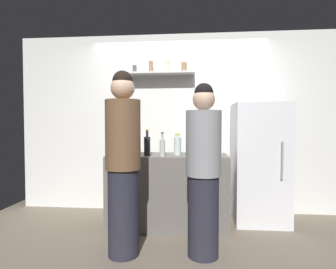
% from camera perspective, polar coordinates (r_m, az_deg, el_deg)
% --- Properties ---
extents(ground_plane, '(5.28, 5.28, 0.00)m').
position_cam_1_polar(ground_plane, '(3.10, 0.92, -22.25)').
color(ground_plane, '#726656').
extents(back_wall_assembly, '(4.80, 0.32, 2.60)m').
position_cam_1_polar(back_wall_assembly, '(4.08, 2.24, 2.44)').
color(back_wall_assembly, white).
rests_on(back_wall_assembly, ground).
extents(refrigerator, '(0.67, 0.67, 1.56)m').
position_cam_1_polar(refrigerator, '(3.80, 18.49, -5.60)').
color(refrigerator, white).
rests_on(refrigerator, ground).
extents(counter, '(1.46, 0.60, 0.91)m').
position_cam_1_polar(counter, '(3.48, -0.00, -11.64)').
color(counter, '#66605B').
rests_on(counter, ground).
extents(baking_pan, '(0.34, 0.24, 0.05)m').
position_cam_1_polar(baking_pan, '(3.27, 8.01, -4.05)').
color(baking_pan, gray).
rests_on(baking_pan, counter).
extents(utensil_holder, '(0.12, 0.12, 0.22)m').
position_cam_1_polar(utensil_holder, '(3.32, -11.42, -3.28)').
color(utensil_holder, '#B2B2B7').
rests_on(utensil_holder, counter).
extents(wine_bottle_pale_glass, '(0.06, 0.06, 0.29)m').
position_cam_1_polar(wine_bottle_pale_glass, '(3.19, -1.19, -2.68)').
color(wine_bottle_pale_glass, '#B2BFB2').
rests_on(wine_bottle_pale_glass, counter).
extents(wine_bottle_dark_glass, '(0.07, 0.07, 0.32)m').
position_cam_1_polar(wine_bottle_dark_glass, '(3.27, -4.37, -2.29)').
color(wine_bottle_dark_glass, black).
rests_on(wine_bottle_dark_glass, counter).
extents(wine_bottle_green_glass, '(0.06, 0.06, 0.28)m').
position_cam_1_polar(wine_bottle_green_glass, '(3.55, 4.46, -2.28)').
color(wine_bottle_green_glass, '#19471E').
rests_on(wine_bottle_green_glass, counter).
extents(water_bottle_plastic, '(0.09, 0.09, 0.26)m').
position_cam_1_polar(water_bottle_plastic, '(3.36, 2.00, -2.29)').
color(water_bottle_plastic, silver).
rests_on(water_bottle_plastic, counter).
extents(person_grey_hoodie, '(0.34, 0.34, 1.67)m').
position_cam_1_polar(person_grey_hoodie, '(2.68, 7.39, -7.60)').
color(person_grey_hoodie, '#262633').
rests_on(person_grey_hoodie, ground).
extents(person_brown_jacket, '(0.34, 0.34, 1.80)m').
position_cam_1_polar(person_brown_jacket, '(2.70, -9.33, -5.99)').
color(person_brown_jacket, '#262633').
rests_on(person_brown_jacket, ground).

